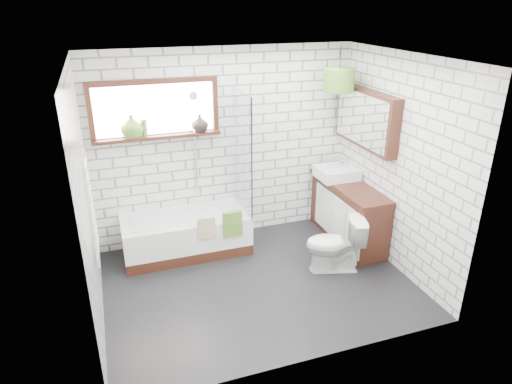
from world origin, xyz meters
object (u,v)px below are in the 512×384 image
object	(u,v)px
bathtub	(186,234)
vanity	(348,212)
toilet	(335,244)
basin	(337,173)
pendant	(339,80)

from	to	relation	value
bathtub	vanity	distance (m)	2.14
bathtub	toilet	size ratio (longest dim) A/B	2.30
bathtub	basin	xyz separation A→B (m)	(2.05, -0.09, 0.62)
pendant	basin	bearing A→B (deg)	23.77
basin	pendant	bearing A→B (deg)	-156.23
basin	toilet	size ratio (longest dim) A/B	0.75
toilet	bathtub	bearing A→B (deg)	-105.53
basin	toilet	distance (m)	1.14
vanity	pendant	world-z (taller)	pendant
bathtub	toilet	bearing A→B (deg)	-31.74
toilet	basin	bearing A→B (deg)	168.73
vanity	pendant	size ratio (longest dim) A/B	3.68
bathtub	toilet	distance (m)	1.87
toilet	pendant	xyz separation A→B (m)	(0.38, 0.85, 1.76)
bathtub	basin	bearing A→B (deg)	-2.47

